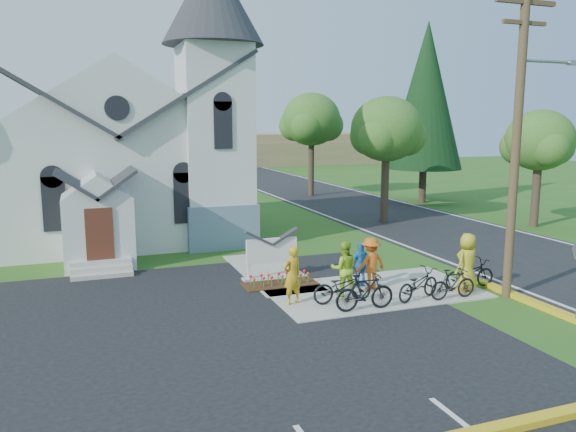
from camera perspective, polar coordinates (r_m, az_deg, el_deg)
name	(u,v)px	position (r m, az deg, el deg)	size (l,w,h in m)	color
ground	(339,301)	(18.19, 5.24, -8.59)	(120.00, 120.00, 0.00)	#295E1A
parking_lot	(115,356)	(14.71, -17.20, -13.45)	(20.00, 16.00, 0.02)	black
road	(381,213)	(35.68, 9.40, 0.34)	(8.00, 90.00, 0.02)	black
sidewalk	(373,291)	(19.27, 8.66, -7.54)	(7.00, 4.00, 0.05)	#AAA59A
church	(124,130)	(28.13, -16.31, 8.36)	(12.35, 12.00, 13.00)	silver
church_sign	(272,251)	(20.34, -1.67, -3.59)	(2.20, 0.40, 1.70)	#AAA59A
flower_bed	(280,284)	(19.77, -0.82, -6.95)	(2.60, 1.10, 0.07)	#3B2110
utility_pole	(519,130)	(19.07, 22.40, 8.10)	(3.45, 0.28, 10.00)	#453522
tree_road_near	(386,130)	(31.88, 9.97, 8.62)	(4.00, 4.00, 7.05)	#372A1E
tree_road_mid	(311,120)	(42.88, 2.40, 9.73)	(4.40, 4.40, 7.80)	#372A1E
tree_road_far	(540,141)	(32.95, 24.20, 6.96)	(3.60, 3.60, 6.30)	#372A1E
conifer	(426,96)	(40.46, 13.84, 11.75)	(5.20, 5.20, 12.40)	#372A1E
distant_hills	(172,149)	(72.80, -11.75, 6.63)	(61.00, 10.00, 5.60)	olive
cyclist_0	(292,275)	(17.46, 0.44, -6.02)	(0.67, 0.44, 1.83)	gold
bike_0	(342,287)	(17.74, 5.55, -7.16)	(0.68, 1.95, 1.02)	black
cyclist_1	(344,269)	(18.35, 5.71, -5.33)	(0.88, 0.68, 1.80)	#91C124
bike_1	(365,292)	(17.10, 7.80, -7.67)	(0.53, 1.88, 1.13)	black
cyclist_2	(361,264)	(19.49, 7.40, -4.88)	(0.90, 0.38, 1.54)	#297FCD
bike_2	(418,284)	(18.44, 13.09, -6.77)	(0.66, 1.89, 0.99)	black
cyclist_3	(371,263)	(19.17, 8.40, -4.78)	(1.15, 0.66, 1.78)	#CF5B17
bike_3	(453,284)	(18.76, 16.42, -6.63)	(0.47, 1.66, 0.99)	black
cyclist_4	(467,262)	(19.67, 17.75, -4.49)	(0.96, 0.62, 1.96)	gold
bike_4	(469,274)	(20.14, 17.96, -5.58)	(0.67, 1.92, 1.01)	black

